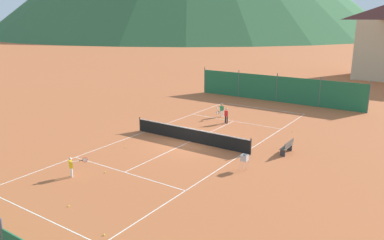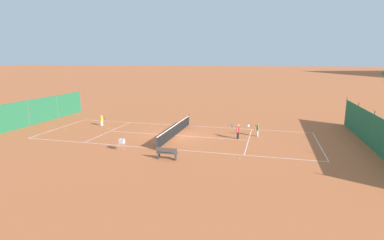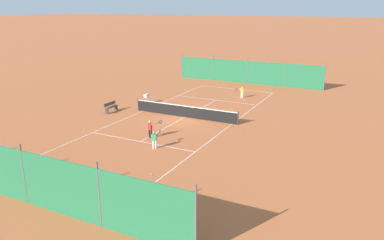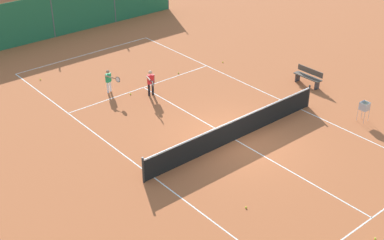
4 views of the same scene
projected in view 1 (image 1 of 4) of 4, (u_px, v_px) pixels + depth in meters
name	position (u px, v px, depth m)	size (l,w,h in m)	color
ground_plane	(190.00, 142.00, 25.70)	(600.00, 600.00, 0.00)	#B25B33
court_line_markings	(190.00, 142.00, 25.70)	(8.25, 23.85, 0.01)	white
tennis_net	(190.00, 135.00, 25.57)	(9.18, 0.08, 1.06)	#2D2D2D
windscreen_fence_far	(277.00, 89.00, 37.74)	(17.28, 0.08, 2.90)	#236B42
player_far_baseline	(221.00, 109.00, 31.94)	(0.38, 1.01, 1.15)	white
player_near_service	(226.00, 115.00, 29.98)	(0.65, 0.98, 1.26)	black
player_near_baseline	(72.00, 165.00, 19.85)	(0.69, 0.84, 1.10)	white
tennis_ball_service_box	(104.00, 235.00, 14.58)	(0.07, 0.07, 0.07)	#CCE033
tennis_ball_far_corner	(69.00, 206.00, 16.82)	(0.07, 0.07, 0.07)	#CCE033
tennis_ball_by_net_right	(261.00, 125.00, 29.70)	(0.07, 0.07, 0.07)	#CCE033
tennis_ball_mid_court	(292.00, 131.00, 27.89)	(0.07, 0.07, 0.07)	#CCE033
tennis_ball_alley_left	(126.00, 147.00, 24.49)	(0.07, 0.07, 0.07)	#CCE033
tennis_ball_by_net_left	(223.00, 120.00, 31.12)	(0.07, 0.07, 0.07)	#CCE033
tennis_ball_near_corner	(222.00, 106.00, 35.89)	(0.07, 0.07, 0.07)	#CCE033
tennis_ball_alley_right	(105.00, 172.00, 20.50)	(0.07, 0.07, 0.07)	#CCE033
ball_hopper	(245.00, 159.00, 20.74)	(0.36, 0.36, 0.89)	#B7B7BC
courtside_bench	(287.00, 147.00, 23.33)	(0.36, 1.50, 0.84)	#51473D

